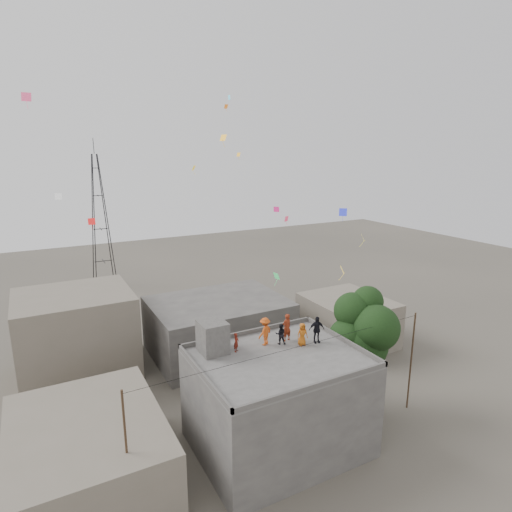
{
  "coord_description": "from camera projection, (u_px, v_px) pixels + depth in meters",
  "views": [
    {
      "loc": [
        -12.43,
        -20.3,
        18.25
      ],
      "look_at": [
        -0.8,
        1.38,
        12.25
      ],
      "focal_mm": 30.0,
      "sensor_mm": 36.0,
      "label": 1
    }
  ],
  "objects": [
    {
      "name": "transmission_tower",
      "position": [
        100.0,
        222.0,
        57.68
      ],
      "size": [
        2.97,
        2.97,
        20.01
      ],
      "color": "black",
      "rests_on": "ground"
    },
    {
      "name": "neighbor_northwest",
      "position": [
        76.0,
        333.0,
        35.69
      ],
      "size": [
        9.0,
        8.0,
        7.0
      ],
      "primitive_type": "cube",
      "color": "#6C6455",
      "rests_on": "ground"
    },
    {
      "name": "person_orange_child",
      "position": [
        302.0,
        334.0,
        27.46
      ],
      "size": [
        0.79,
        0.57,
        1.5
      ],
      "primitive_type": "imported",
      "rotation": [
        0.0,
        0.0,
        -0.14
      ],
      "color": "#AE5613",
      "rests_on": "main_building"
    },
    {
      "name": "neighbor_east",
      "position": [
        347.0,
        320.0,
        41.88
      ],
      "size": [
        7.0,
        8.0,
        4.4
      ],
      "primitive_type": "cube",
      "color": "#6C6455",
      "rests_on": "ground"
    },
    {
      "name": "main_building",
      "position": [
        278.0,
        402.0,
        26.69
      ],
      "size": [
        10.0,
        8.0,
        6.1
      ],
      "color": "#474442",
      "rests_on": "ground"
    },
    {
      "name": "person_red_child",
      "position": [
        236.0,
        342.0,
        26.63
      ],
      "size": [
        0.53,
        0.52,
        1.22
      ],
      "primitive_type": "imported",
      "rotation": [
        0.0,
        0.0,
        0.75
      ],
      "color": "maroon",
      "rests_on": "main_building"
    },
    {
      "name": "person_dark_child",
      "position": [
        281.0,
        334.0,
        27.65
      ],
      "size": [
        0.83,
        0.75,
        1.37
      ],
      "primitive_type": "imported",
      "rotation": [
        0.0,
        0.0,
        2.71
      ],
      "color": "black",
      "rests_on": "main_building"
    },
    {
      "name": "stair_head_box",
      "position": [
        213.0,
        337.0,
        26.49
      ],
      "size": [
        1.6,
        1.8,
        2.0
      ],
      "primitive_type": "cube",
      "color": "#474442",
      "rests_on": "main_building"
    },
    {
      "name": "neighbor_west",
      "position": [
        88.0,
        454.0,
        23.6
      ],
      "size": [
        8.0,
        10.0,
        4.0
      ],
      "primitive_type": "cube",
      "color": "#6C6455",
      "rests_on": "ground"
    },
    {
      "name": "kites",
      "position": [
        246.0,
        195.0,
        30.07
      ],
      "size": [
        20.37,
        17.31,
        12.17
      ],
      "color": "red",
      "rests_on": "ground"
    },
    {
      "name": "utility_line",
      "position": [
        296.0,
        399.0,
        25.67
      ],
      "size": [
        20.12,
        0.62,
        7.4
      ],
      "color": "black",
      "rests_on": "ground"
    },
    {
      "name": "tree",
      "position": [
        364.0,
        331.0,
        29.86
      ],
      "size": [
        4.9,
        4.6,
        9.1
      ],
      "color": "black",
      "rests_on": "ground"
    },
    {
      "name": "person_red_adult",
      "position": [
        287.0,
        327.0,
        28.09
      ],
      "size": [
        0.74,
        0.54,
        1.87
      ],
      "primitive_type": "imported",
      "rotation": [
        0.0,
        0.0,
        3.29
      ],
      "color": "maroon",
      "rests_on": "main_building"
    },
    {
      "name": "ground",
      "position": [
        277.0,
        444.0,
        27.41
      ],
      "size": [
        140.0,
        140.0,
        0.0
      ],
      "primitive_type": "plane",
      "color": "#48443B",
      "rests_on": "ground"
    },
    {
      "name": "neighbor_north",
      "position": [
        218.0,
        326.0,
        39.73
      ],
      "size": [
        12.0,
        9.0,
        5.0
      ],
      "primitive_type": "cube",
      "color": "#474442",
      "rests_on": "ground"
    },
    {
      "name": "person_orange_adult",
      "position": [
        265.0,
        331.0,
        27.48
      ],
      "size": [
        1.37,
        1.12,
        1.84
      ],
      "primitive_type": "imported",
      "rotation": [
        0.0,
        0.0,
        -2.7
      ],
      "color": "#C54C16",
      "rests_on": "main_building"
    },
    {
      "name": "parapet",
      "position": [
        278.0,
        355.0,
        25.93
      ],
      "size": [
        10.0,
        8.0,
        0.3
      ],
      "color": "#474442",
      "rests_on": "main_building"
    },
    {
      "name": "person_dark_adult",
      "position": [
        317.0,
        330.0,
        27.83
      ],
      "size": [
        1.13,
        0.69,
        1.79
      ],
      "primitive_type": "imported",
      "rotation": [
        0.0,
        0.0,
        -0.26
      ],
      "color": "black",
      "rests_on": "main_building"
    }
  ]
}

